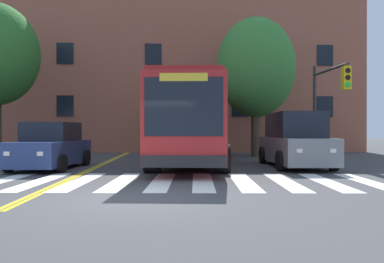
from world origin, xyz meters
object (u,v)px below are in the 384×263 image
Objects in this scene: city_bus at (191,122)px; car_grey_far_lane at (294,141)px; car_navy_near_lane at (51,147)px; traffic_light_near_corner at (328,94)px; street_tree_curbside_large at (256,68)px.

car_grey_far_lane is at bearing -19.81° from city_bus.
city_bus is at bearing 160.19° from car_grey_far_lane.
car_grey_far_lane reaches higher than car_navy_near_lane.
traffic_light_near_corner reaches higher than city_bus.
car_grey_far_lane is 7.28m from street_tree_curbside_large.
city_bus is 6.68m from traffic_light_near_corner.
city_bus is at bearing 18.33° from car_navy_near_lane.
car_navy_near_lane is 0.87× the size of car_grey_far_lane.
traffic_light_near_corner is 5.03m from street_tree_curbside_large.
car_grey_far_lane is at bearing -86.70° from street_tree_curbside_large.
street_tree_curbside_large is at bearing 49.47° from city_bus.
car_navy_near_lane is 12.60m from traffic_light_near_corner.
car_grey_far_lane is 3.83m from traffic_light_near_corner.
city_bus is 6.77m from street_tree_curbside_large.
traffic_light_near_corner reaches higher than car_grey_far_lane.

